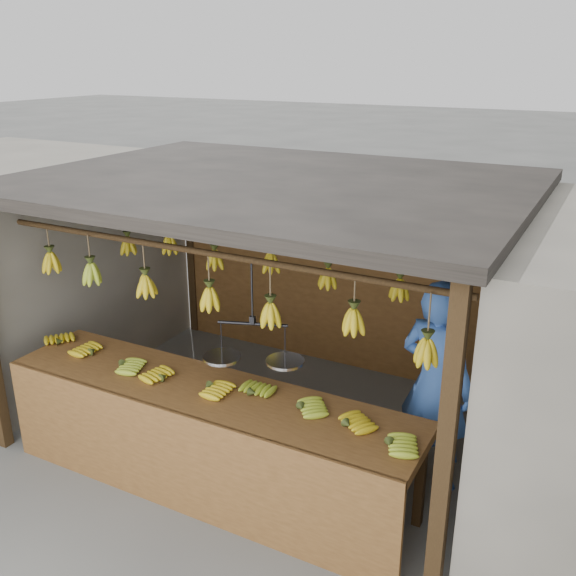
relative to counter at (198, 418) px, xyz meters
The scene contains 8 objects.
ground 1.42m from the counter, 90.67° to the left, with size 80.00×80.00×0.00m, color #5B5B57.
stall 2.00m from the counter, 90.53° to the left, with size 4.30×3.30×2.40m.
neighbor_left 3.84m from the counter, 161.23° to the left, with size 3.00×3.00×2.30m, color slate.
counter is the anchor object (origin of this frame).
hanging_bananas 1.53m from the counter, 90.79° to the left, with size 3.56×2.26×0.38m.
balance_scale 0.69m from the counter, 31.31° to the left, with size 0.75×0.45×0.81m.
vendor 1.90m from the counter, 33.08° to the left, with size 0.66×0.43×1.80m, color #3359A5.
bag_bundles 3.23m from the counter, 53.25° to the left, with size 0.08×0.26×1.28m.
Camera 1 is at (2.68, -4.76, 3.39)m, focal length 40.00 mm.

